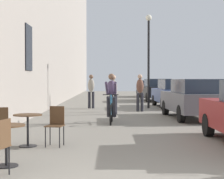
# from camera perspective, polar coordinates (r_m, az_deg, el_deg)

# --- Properties ---
(cafe_table_near) EXTENTS (0.64, 0.64, 0.72)m
(cafe_table_near) POSITION_cam_1_polar(r_m,az_deg,el_deg) (6.62, -16.07, -6.98)
(cafe_table_near) COLOR black
(cafe_table_near) RESTS_ON ground_plane
(cafe_table_mid) EXTENTS (0.64, 0.64, 0.72)m
(cafe_table_mid) POSITION_cam_1_polar(r_m,az_deg,el_deg) (8.45, -12.94, -5.12)
(cafe_table_mid) COLOR black
(cafe_table_mid) RESTS_ON ground_plane
(cafe_chair_mid_toward_street) EXTENTS (0.44, 0.44, 0.89)m
(cafe_chair_mid_toward_street) POSITION_cam_1_polar(r_m,az_deg,el_deg) (8.42, -8.73, -5.15)
(cafe_chair_mid_toward_street) COLOR black
(cafe_chair_mid_toward_street) RESTS_ON ground_plane
(cafe_chair_mid_toward_wall) EXTENTS (0.44, 0.44, 0.89)m
(cafe_chair_mid_toward_wall) POSITION_cam_1_polar(r_m,az_deg,el_deg) (8.52, -16.86, -5.12)
(cafe_chair_mid_toward_wall) COLOR black
(cafe_chair_mid_toward_wall) RESTS_ON ground_plane
(cyclist_on_bicycle) EXTENTS (0.52, 1.76, 1.74)m
(cyclist_on_bicycle) POSITION_cam_1_polar(r_m,az_deg,el_deg) (12.70, -0.10, -1.57)
(cyclist_on_bicycle) COLOR black
(cyclist_on_bicycle) RESTS_ON ground_plane
(pedestrian_near) EXTENTS (0.37, 0.28, 1.71)m
(pedestrian_near) POSITION_cam_1_polar(r_m,az_deg,el_deg) (15.83, 0.21, -0.40)
(pedestrian_near) COLOR #26262D
(pedestrian_near) RESTS_ON ground_plane
(pedestrian_mid) EXTENTS (0.34, 0.25, 1.76)m
(pedestrian_mid) POSITION_cam_1_polar(r_m,az_deg,el_deg) (17.36, 4.36, -0.15)
(pedestrian_mid) COLOR #26262D
(pedestrian_mid) RESTS_ON ground_plane
(pedestrian_far) EXTENTS (0.35, 0.25, 1.77)m
(pedestrian_far) POSITION_cam_1_polar(r_m,az_deg,el_deg) (19.29, -3.25, 0.04)
(pedestrian_far) COLOR #26262D
(pedestrian_far) RESTS_ON ground_plane
(street_lamp) EXTENTS (0.32, 0.32, 4.90)m
(street_lamp) POSITION_cam_1_polar(r_m,az_deg,el_deg) (19.44, 5.70, 6.27)
(street_lamp) COLOR black
(street_lamp) RESTS_ON ground_plane
(parked_car_second) EXTENTS (1.92, 4.32, 1.52)m
(parked_car_second) POSITION_cam_1_polar(r_m,az_deg,el_deg) (14.44, 12.59, -1.33)
(parked_car_second) COLOR #595960
(parked_car_second) RESTS_ON ground_plane
(parked_car_third) EXTENTS (1.90, 4.32, 1.52)m
(parked_car_third) POSITION_cam_1_polar(r_m,az_deg,el_deg) (20.11, 9.55, -0.52)
(parked_car_third) COLOR #384C84
(parked_car_third) RESTS_ON ground_plane
(parked_car_fourth) EXTENTS (1.99, 4.45, 1.56)m
(parked_car_fourth) POSITION_cam_1_polar(r_m,az_deg,el_deg) (26.11, 6.91, -0.00)
(parked_car_fourth) COLOR black
(parked_car_fourth) RESTS_ON ground_plane
(parked_car_fifth) EXTENTS (1.75, 4.08, 1.45)m
(parked_car_fifth) POSITION_cam_1_polar(r_m,az_deg,el_deg) (32.45, 5.59, 0.19)
(parked_car_fifth) COLOR #595960
(parked_car_fifth) RESTS_ON ground_plane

